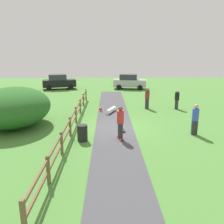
% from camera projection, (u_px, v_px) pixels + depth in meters
% --- Properties ---
extents(ground_plane, '(60.00, 60.00, 0.00)m').
position_uv_depth(ground_plane, '(114.00, 128.00, 14.92)').
color(ground_plane, '#4C8438').
extents(asphalt_path, '(2.40, 28.00, 0.02)m').
position_uv_depth(asphalt_path, '(114.00, 128.00, 14.92)').
color(asphalt_path, '#47474C').
rests_on(asphalt_path, ground_plane).
extents(wooden_fence, '(0.12, 18.12, 1.10)m').
position_uv_depth(wooden_fence, '(73.00, 118.00, 14.70)').
color(wooden_fence, brown).
rests_on(wooden_fence, ground_plane).
extents(bush_large, '(4.50, 5.40, 2.55)m').
position_uv_depth(bush_large, '(14.00, 107.00, 15.06)').
color(bush_large, '#286023').
rests_on(bush_large, ground_plane).
extents(trash_bin, '(0.56, 0.56, 0.90)m').
position_uv_depth(trash_bin, '(82.00, 133.00, 12.68)').
color(trash_bin, black).
rests_on(trash_bin, ground_plane).
extents(skater_riding, '(0.46, 0.82, 1.86)m').
position_uv_depth(skater_riding, '(120.00, 121.00, 12.74)').
color(skater_riding, '#B23326').
rests_on(skater_riding, asphalt_path).
extents(skater_fallen, '(1.44, 1.61, 0.36)m').
position_uv_depth(skater_fallen, '(110.00, 110.00, 18.69)').
color(skater_fallen, white).
rests_on(skater_fallen, asphalt_path).
extents(skateboard_loose, '(0.32, 0.82, 0.08)m').
position_uv_depth(skateboard_loose, '(122.00, 130.00, 14.34)').
color(skateboard_loose, black).
rests_on(skateboard_loose, asphalt_path).
extents(bystander_black, '(0.53, 0.53, 1.66)m').
position_uv_depth(bystander_black, '(177.00, 99.00, 19.68)').
color(bystander_black, '#2D2D33').
rests_on(bystander_black, ground_plane).
extents(bystander_blue, '(0.40, 0.40, 1.83)m').
position_uv_depth(bystander_blue, '(195.00, 118.00, 13.50)').
color(bystander_blue, '#2D2D33').
rests_on(bystander_blue, ground_plane).
extents(bystander_maroon, '(0.53, 0.53, 1.82)m').
position_uv_depth(bystander_maroon, '(147.00, 97.00, 19.79)').
color(bystander_maroon, '#2D2D33').
rests_on(bystander_maroon, ground_plane).
extents(parked_car_silver, '(4.41, 2.47, 1.92)m').
position_uv_depth(parked_car_silver, '(129.00, 82.00, 30.56)').
color(parked_car_silver, '#B7B7BC').
rests_on(parked_car_silver, ground_plane).
extents(parked_car_black, '(4.50, 2.79, 1.92)m').
position_uv_depth(parked_car_black, '(59.00, 82.00, 30.37)').
color(parked_car_black, black).
rests_on(parked_car_black, ground_plane).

